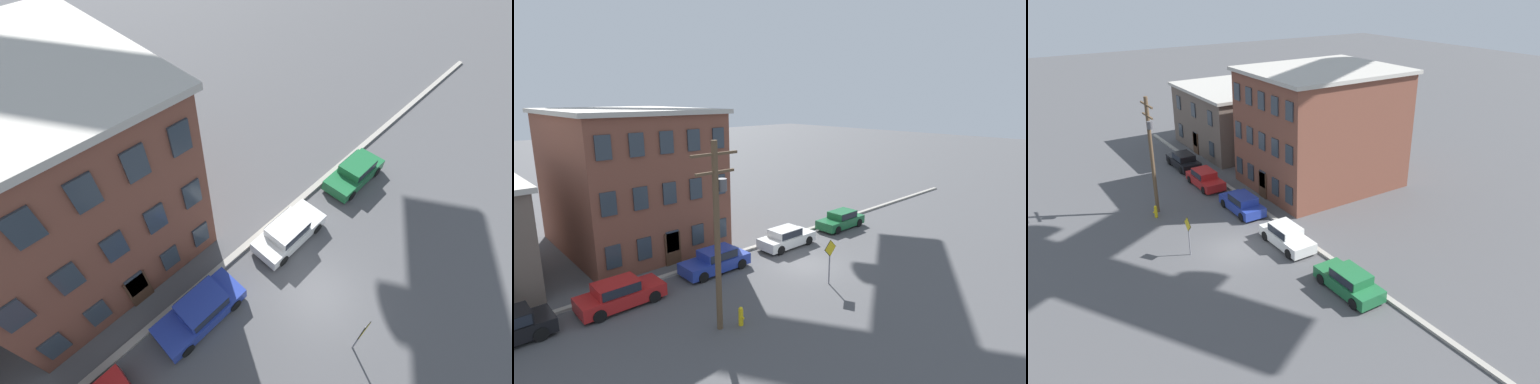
{
  "view_description": "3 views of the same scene",
  "coord_description": "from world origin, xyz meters",
  "views": [
    {
      "loc": [
        -7.6,
        -3.12,
        16.41
      ],
      "look_at": [
        -1.23,
        3.13,
        6.22
      ],
      "focal_mm": 24.0,
      "sensor_mm": 36.0,
      "label": 1
    },
    {
      "loc": [
        -18.25,
        -16.42,
        10.79
      ],
      "look_at": [
        0.23,
        3.67,
        4.25
      ],
      "focal_mm": 28.0,
      "sensor_mm": 36.0,
      "label": 2
    },
    {
      "loc": [
        26.05,
        -13.23,
        16.77
      ],
      "look_at": [
        0.76,
        3.37,
        3.65
      ],
      "focal_mm": 35.0,
      "sensor_mm": 36.0,
      "label": 3
    }
  ],
  "objects": [
    {
      "name": "utility_pole",
      "position": [
        -8.43,
        -2.26,
        5.05
      ],
      "size": [
        2.4,
        0.44,
        8.98
      ],
      "color": "brown",
      "rests_on": "ground_plane"
    },
    {
      "name": "apartment_midblock",
      "position": [
        -6.32,
        11.81,
        4.99
      ],
      "size": [
        10.17,
        12.14,
        9.96
      ],
      "color": "brown",
      "rests_on": "ground_plane"
    },
    {
      "name": "car_red",
      "position": [
        -11.13,
        3.01,
        0.75
      ],
      "size": [
        4.4,
        1.92,
        1.43
      ],
      "color": "#B21E1E",
      "rests_on": "ground_plane"
    },
    {
      "name": "kerb_strip",
      "position": [
        0.0,
        4.5,
        0.08
      ],
      "size": [
        56.0,
        0.36,
        0.16
      ],
      "primitive_type": "cube",
      "color": "#9E998E",
      "rests_on": "ground_plane"
    },
    {
      "name": "caution_sign",
      "position": [
        -1.0,
        -2.82,
        1.86
      ],
      "size": [
        1.03,
        0.08,
        2.76
      ],
      "color": "slate",
      "rests_on": "ground_plane"
    },
    {
      "name": "car_white",
      "position": [
        1.39,
        3.17,
        0.75
      ],
      "size": [
        4.4,
        1.92,
        1.43
      ],
      "color": "silver",
      "rests_on": "ground_plane"
    },
    {
      "name": "car_green",
      "position": [
        7.91,
        3.17,
        0.75
      ],
      "size": [
        4.4,
        1.92,
        1.43
      ],
      "color": "#1E6638",
      "rests_on": "ground_plane"
    },
    {
      "name": "fire_hydrant",
      "position": [
        -7.57,
        -2.73,
        0.48
      ],
      "size": [
        0.24,
        0.34,
        0.96
      ],
      "color": "yellow",
      "rests_on": "ground_plane"
    },
    {
      "name": "car_blue",
      "position": [
        -4.84,
        3.22,
        0.75
      ],
      "size": [
        4.4,
        1.92,
        1.43
      ],
      "color": "#233899",
      "rests_on": "ground_plane"
    },
    {
      "name": "ground_plane",
      "position": [
        0.0,
        0.0,
        0.0
      ],
      "size": [
        200.0,
        200.0,
        0.0
      ],
      "primitive_type": "plane",
      "color": "#4C4C4F"
    }
  ]
}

